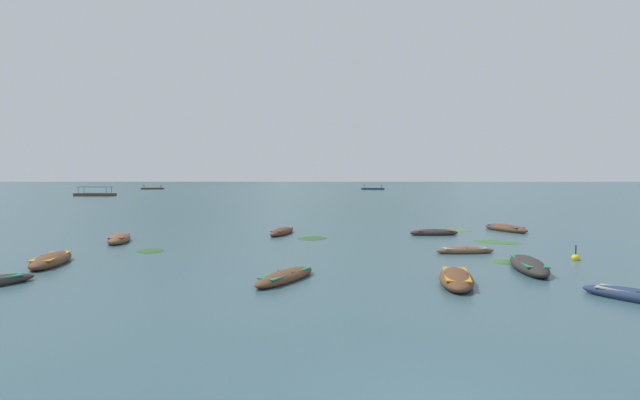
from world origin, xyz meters
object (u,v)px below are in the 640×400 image
at_px(ferry_1, 97,194).
at_px(rowboat_4, 284,232).
at_px(rowboat_9, 467,251).
at_px(ferry_0, 375,189).
at_px(rowboat_5, 531,266).
at_px(rowboat_8, 121,239).
at_px(ferry_2, 154,188).
at_px(rowboat_10, 508,228).
at_px(rowboat_3, 53,260).
at_px(rowboat_2, 287,277).
at_px(rowboat_0, 458,279).
at_px(rowboat_1, 436,233).
at_px(mooring_buoy, 578,258).

bearing_deg(ferry_1, rowboat_4, -56.88).
relative_size(rowboat_9, ferry_0, 0.35).
xyz_separation_m(rowboat_5, rowboat_8, (-22.42, 9.36, 0.00)).
bearing_deg(rowboat_9, rowboat_5, -74.52).
height_order(rowboat_8, ferry_1, ferry_1).
relative_size(ferry_0, ferry_2, 1.03).
relative_size(rowboat_8, ferry_1, 0.39).
xyz_separation_m(rowboat_9, rowboat_10, (6.70, 11.21, 0.06)).
bearing_deg(rowboat_3, rowboat_4, 51.08).
bearing_deg(rowboat_4, rowboat_2, -84.85).
xyz_separation_m(rowboat_3, ferry_0, (34.62, 169.21, 0.24)).
distance_m(rowboat_3, rowboat_10, 31.26).
xyz_separation_m(rowboat_3, rowboat_10, (27.60, 14.68, -0.00)).
bearing_deg(rowboat_0, rowboat_5, 34.60).
xyz_separation_m(rowboat_0, rowboat_8, (-18.35, 12.17, 0.02)).
xyz_separation_m(rowboat_10, ferry_2, (-85.83, 161.11, 0.24)).
bearing_deg(rowboat_1, rowboat_4, 177.66).
xyz_separation_m(rowboat_4, mooring_buoy, (15.78, -11.15, -0.10)).
relative_size(rowboat_10, mooring_buoy, 5.37).
distance_m(rowboat_10, mooring_buoy, 13.52).
distance_m(rowboat_0, rowboat_4, 18.51).
relative_size(rowboat_5, rowboat_8, 1.21).
xyz_separation_m(rowboat_0, rowboat_2, (-6.69, 0.63, -0.04)).
distance_m(ferry_0, ferry_1, 108.16).
xyz_separation_m(rowboat_0, rowboat_10, (9.42, 18.87, 0.01)).
bearing_deg(rowboat_10, ferry_2, 118.05).
bearing_deg(rowboat_3, rowboat_9, 9.42).
xyz_separation_m(rowboat_0, rowboat_9, (2.72, 7.66, -0.06)).
bearing_deg(rowboat_5, rowboat_2, -168.57).
xyz_separation_m(rowboat_10, mooring_buoy, (-1.78, -13.40, -0.12)).
height_order(rowboat_8, ferry_0, ferry_0).
xyz_separation_m(rowboat_5, rowboat_10, (5.36, 16.06, -0.01)).
relative_size(rowboat_4, rowboat_10, 0.94).
xyz_separation_m(rowboat_3, rowboat_9, (20.90, 3.47, -0.07)).
bearing_deg(rowboat_3, mooring_buoy, 2.84).
relative_size(rowboat_2, mooring_buoy, 4.60).
relative_size(rowboat_4, rowboat_8, 1.13).
bearing_deg(rowboat_8, rowboat_5, -22.67).
bearing_deg(ferry_1, rowboat_2, -60.73).
distance_m(rowboat_2, rowboat_3, 12.02).
relative_size(rowboat_2, ferry_0, 0.41).
distance_m(rowboat_3, mooring_buoy, 25.85).
bearing_deg(ferry_2, rowboat_0, -67.00).
bearing_deg(rowboat_4, mooring_buoy, -35.25).
height_order(rowboat_5, rowboat_10, rowboat_5).
xyz_separation_m(rowboat_2, rowboat_3, (-11.48, 3.56, 0.05)).
relative_size(ferry_1, ferry_2, 1.08).
distance_m(rowboat_1, rowboat_4, 11.22).
relative_size(rowboat_1, ferry_1, 0.36).
bearing_deg(rowboat_2, ferry_2, 111.24).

